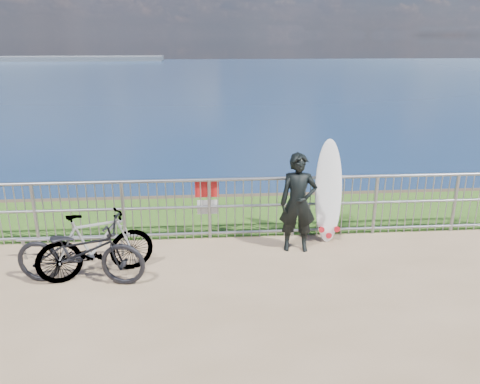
{
  "coord_description": "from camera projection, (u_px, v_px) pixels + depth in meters",
  "views": [
    {
      "loc": [
        -0.55,
        -6.15,
        3.47
      ],
      "look_at": [
        0.01,
        1.2,
        1.0
      ],
      "focal_mm": 35.0,
      "sensor_mm": 36.0,
      "label": 1
    }
  ],
  "objects": [
    {
      "name": "grass_strip",
      "position": [
        234.0,
        215.0,
        9.51
      ],
      "size": [
        120.0,
        120.0,
        0.0
      ],
      "primitive_type": "plane",
      "color": "#2B5316",
      "rests_on": "ground"
    },
    {
      "name": "seascape",
      "position": [
        63.0,
        61.0,
        144.5
      ],
      "size": [
        260.0,
        260.0,
        5.0
      ],
      "color": "brown",
      "rests_on": "ground"
    },
    {
      "name": "railing",
      "position": [
        238.0,
        207.0,
        8.29
      ],
      "size": [
        10.06,
        0.1,
        1.13
      ],
      "color": "gray",
      "rests_on": "ground"
    },
    {
      "name": "surfer",
      "position": [
        298.0,
        203.0,
        7.74
      ],
      "size": [
        0.65,
        0.47,
        1.68
      ],
      "primitive_type": "imported",
      "rotation": [
        0.0,
        0.0,
        -0.11
      ],
      "color": "black",
      "rests_on": "ground"
    },
    {
      "name": "surfboard",
      "position": [
        328.0,
        195.0,
        8.17
      ],
      "size": [
        0.51,
        0.46,
        1.8
      ],
      "color": "white",
      "rests_on": "ground"
    },
    {
      "name": "bicycle_near",
      "position": [
        80.0,
        251.0,
        6.77
      ],
      "size": [
        1.98,
        0.92,
        1.0
      ],
      "primitive_type": "imported",
      "rotation": [
        0.0,
        0.0,
        1.43
      ],
      "color": "black",
      "rests_on": "ground"
    },
    {
      "name": "bicycle_far",
      "position": [
        95.0,
        245.0,
        6.95
      ],
      "size": [
        1.78,
        1.04,
        1.03
      ],
      "primitive_type": "imported",
      "rotation": [
        0.0,
        0.0,
        1.92
      ],
      "color": "black",
      "rests_on": "ground"
    },
    {
      "name": "bike_rack",
      "position": [
        73.0,
        241.0,
        7.6
      ],
      "size": [
        1.76,
        0.05,
        0.37
      ],
      "color": "gray",
      "rests_on": "ground"
    }
  ]
}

